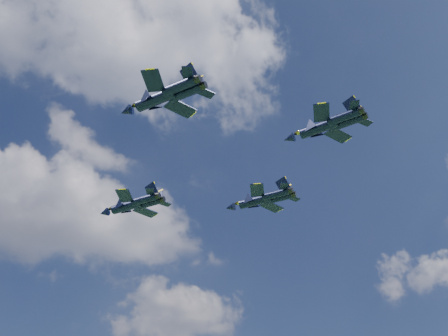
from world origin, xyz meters
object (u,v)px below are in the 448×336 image
(jet_lead, at_px, (125,207))
(jet_right, at_px, (253,201))
(jet_slot, at_px, (316,129))
(jet_left, at_px, (153,100))

(jet_lead, xyz_separation_m, jet_right, (24.48, -1.20, 3.68))
(jet_lead, relative_size, jet_right, 0.95)
(jet_right, distance_m, jet_slot, 24.87)
(jet_lead, distance_m, jet_left, 29.16)
(jet_left, xyz_separation_m, jet_right, (22.83, 27.86, 1.92))
(jet_lead, relative_size, jet_slot, 1.02)
(jet_slot, bearing_deg, jet_right, 53.45)
(jet_right, height_order, jet_slot, jet_right)
(jet_left, bearing_deg, jet_lead, 45.92)
(jet_left, relative_size, jet_right, 0.97)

